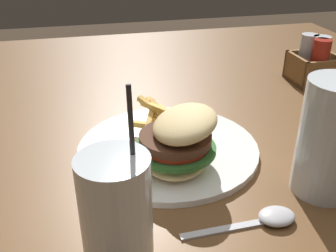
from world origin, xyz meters
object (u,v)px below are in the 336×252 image
at_px(meal_plate_near, 173,143).
at_px(juice_glass, 117,222).
at_px(condiment_caddy, 314,64).
at_px(beer_glass, 331,142).
at_px(spoon, 270,218).

relative_size(meal_plate_near, juice_glass, 1.41).
bearing_deg(condiment_caddy, beer_glass, -29.47).
relative_size(juice_glass, condiment_caddy, 1.94).
distance_m(beer_glass, juice_glass, 0.30).
xyz_separation_m(spoon, condiment_caddy, (-0.41, 0.31, 0.04)).
height_order(beer_glass, condiment_caddy, beer_glass).
bearing_deg(spoon, condiment_caddy, 51.93).
height_order(meal_plate_near, condiment_caddy, condiment_caddy).
height_order(meal_plate_near, spoon, meal_plate_near).
bearing_deg(condiment_caddy, spoon, -36.62).
distance_m(juice_glass, condiment_caddy, 0.67).
distance_m(juice_glass, spoon, 0.20).
xyz_separation_m(meal_plate_near, condiment_caddy, (-0.25, 0.39, 0.01)).
bearing_deg(condiment_caddy, meal_plate_near, -57.88).
bearing_deg(spoon, meal_plate_near, 115.04).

